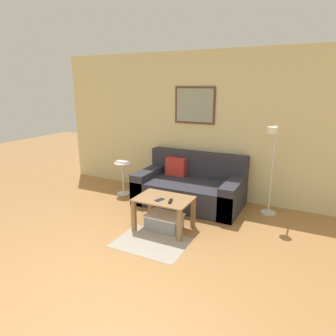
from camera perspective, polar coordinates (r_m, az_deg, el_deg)
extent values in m
plane|color=#A87542|center=(3.27, -18.87, -22.51)|extent=(16.00, 16.00, 0.00)
cube|color=beige|center=(5.44, 5.34, 8.02)|extent=(5.60, 0.06, 2.55)
cube|color=#513823|center=(5.37, 5.12, 11.82)|extent=(0.74, 0.02, 0.64)
cube|color=#939E8E|center=(5.36, 5.08, 11.81)|extent=(0.67, 0.01, 0.57)
cube|color=#A39989|center=(4.01, -3.13, -13.95)|extent=(0.93, 0.70, 0.01)
cube|color=#2D2D38|center=(5.14, 4.03, -4.71)|extent=(1.76, 0.98, 0.41)
cube|color=#2D2D38|center=(5.36, 5.73, 0.81)|extent=(1.76, 0.20, 0.43)
cube|color=#2D2D38|center=(5.44, -3.40, -2.88)|extent=(0.24, 0.98, 0.53)
cube|color=#2D2D38|center=(4.89, 12.33, -5.33)|extent=(0.24, 0.98, 0.53)
cube|color=red|center=(5.36, 1.53, 0.25)|extent=(0.36, 0.14, 0.32)
cube|color=#997047|center=(4.18, -0.81, -5.88)|extent=(0.78, 0.54, 0.02)
cube|color=#997047|center=(4.25, -6.52, -8.99)|extent=(0.06, 0.06, 0.44)
cube|color=#997047|center=(3.94, 2.23, -10.93)|extent=(0.06, 0.06, 0.44)
cube|color=#997047|center=(4.61, -3.35, -6.89)|extent=(0.06, 0.06, 0.44)
cube|color=#997047|center=(4.33, 4.81, -8.45)|extent=(0.06, 0.06, 0.44)
cube|color=gray|center=(4.31, -0.72, -10.29)|extent=(0.48, 0.32, 0.20)
cube|color=silver|center=(4.26, -0.72, -8.99)|extent=(0.50, 0.35, 0.02)
cylinder|color=silver|center=(5.09, 18.48, -8.05)|extent=(0.24, 0.24, 0.02)
cylinder|color=silver|center=(4.86, 19.17, -0.43)|extent=(0.03, 0.03, 1.38)
cylinder|color=silver|center=(4.58, 19.65, 7.43)|extent=(0.02, 0.32, 0.02)
cylinder|color=white|center=(4.42, 19.34, 6.82)|extent=(0.15, 0.15, 0.09)
cylinder|color=white|center=(5.72, -8.39, -4.81)|extent=(0.26, 0.26, 0.01)
cylinder|color=white|center=(5.63, -8.51, -2.00)|extent=(0.04, 0.04, 0.57)
cylinder|color=white|center=(5.55, -8.63, 0.91)|extent=(0.30, 0.30, 0.02)
cube|color=silver|center=(5.53, -8.72, 1.07)|extent=(0.21, 0.14, 0.02)
cube|color=silver|center=(5.53, -8.68, 1.25)|extent=(0.24, 0.14, 0.02)
cube|color=black|center=(4.04, 0.48, -6.32)|extent=(0.08, 0.16, 0.02)
cube|color=#1E2338|center=(4.11, -1.62, -6.06)|extent=(0.11, 0.15, 0.01)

